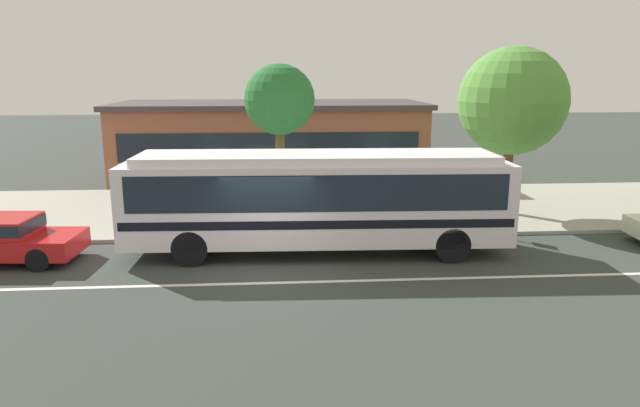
{
  "coord_description": "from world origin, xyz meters",
  "views": [
    {
      "loc": [
        0.36,
        -14.55,
        5.2
      ],
      "look_at": [
        1.57,
        2.45,
        1.3
      ],
      "focal_mm": 32.25,
      "sensor_mm": 36.0,
      "label": 1
    }
  ],
  "objects_px": {
    "street_tree_near_stop": "(280,101)",
    "bus_stop_sign": "(464,183)",
    "street_tree_mid_block": "(512,102)",
    "transit_bus": "(317,196)",
    "pedestrian_waiting_near_sign": "(346,202)"
  },
  "relations": [
    {
      "from": "pedestrian_waiting_near_sign",
      "to": "street_tree_mid_block",
      "type": "bearing_deg",
      "value": 19.45
    },
    {
      "from": "bus_stop_sign",
      "to": "transit_bus",
      "type": "bearing_deg",
      "value": -157.37
    },
    {
      "from": "street_tree_mid_block",
      "to": "transit_bus",
      "type": "bearing_deg",
      "value": -151.3
    },
    {
      "from": "pedestrian_waiting_near_sign",
      "to": "street_tree_mid_block",
      "type": "height_order",
      "value": "street_tree_mid_block"
    },
    {
      "from": "transit_bus",
      "to": "bus_stop_sign",
      "type": "bearing_deg",
      "value": 22.63
    },
    {
      "from": "bus_stop_sign",
      "to": "street_tree_mid_block",
      "type": "height_order",
      "value": "street_tree_mid_block"
    },
    {
      "from": "pedestrian_waiting_near_sign",
      "to": "bus_stop_sign",
      "type": "bearing_deg",
      "value": 4.53
    },
    {
      "from": "street_tree_near_stop",
      "to": "bus_stop_sign",
      "type": "bearing_deg",
      "value": -18.71
    },
    {
      "from": "street_tree_near_stop",
      "to": "street_tree_mid_block",
      "type": "xyz_separation_m",
      "value": [
        8.28,
        -0.18,
        -0.03
      ]
    },
    {
      "from": "transit_bus",
      "to": "street_tree_mid_block",
      "type": "height_order",
      "value": "street_tree_mid_block"
    },
    {
      "from": "transit_bus",
      "to": "pedestrian_waiting_near_sign",
      "type": "distance_m",
      "value": 2.15
    },
    {
      "from": "transit_bus",
      "to": "street_tree_near_stop",
      "type": "xyz_separation_m",
      "value": [
        -1.05,
        4.14,
        2.51
      ]
    },
    {
      "from": "pedestrian_waiting_near_sign",
      "to": "street_tree_near_stop",
      "type": "height_order",
      "value": "street_tree_near_stop"
    },
    {
      "from": "pedestrian_waiting_near_sign",
      "to": "street_tree_near_stop",
      "type": "relative_size",
      "value": 0.31
    },
    {
      "from": "street_tree_near_stop",
      "to": "transit_bus",
      "type": "bearing_deg",
      "value": -75.79
    }
  ]
}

